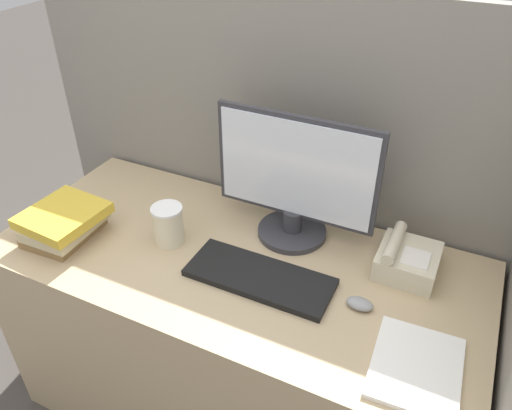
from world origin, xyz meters
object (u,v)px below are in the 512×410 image
at_px(monitor, 295,184).
at_px(desk_telephone, 406,260).
at_px(mouse, 360,304).
at_px(keyboard, 260,277).
at_px(coffee_cup, 168,225).
at_px(book_stack, 64,223).

xyz_separation_m(monitor, desk_telephone, (0.37, -0.02, -0.15)).
bearing_deg(mouse, keyboard, -176.18).
bearing_deg(mouse, monitor, 142.18).
distance_m(monitor, coffee_cup, 0.42).
distance_m(keyboard, coffee_cup, 0.34).
bearing_deg(keyboard, monitor, 89.68).
height_order(keyboard, desk_telephone, desk_telephone).
height_order(monitor, mouse, monitor).
bearing_deg(book_stack, mouse, 6.37).
xyz_separation_m(mouse, desk_telephone, (0.08, 0.21, 0.03)).
height_order(mouse, book_stack, book_stack).
relative_size(book_stack, desk_telephone, 1.37).
bearing_deg(monitor, desk_telephone, -3.21).
distance_m(monitor, mouse, 0.41).
height_order(monitor, keyboard, monitor).
xyz_separation_m(monitor, mouse, (0.29, -0.23, -0.18)).
distance_m(mouse, coffee_cup, 0.63).
height_order(mouse, desk_telephone, desk_telephone).
bearing_deg(desk_telephone, book_stack, -163.11).
bearing_deg(desk_telephone, monitor, 176.79).
bearing_deg(desk_telephone, mouse, -110.82).
distance_m(coffee_cup, desk_telephone, 0.73).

